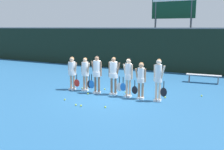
{
  "coord_description": "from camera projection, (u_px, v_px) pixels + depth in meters",
  "views": [
    {
      "loc": [
        5.37,
        -10.39,
        3.07
      ],
      "look_at": [
        -0.05,
        -0.02,
        0.93
      ],
      "focal_mm": 42.0,
      "sensor_mm": 36.0,
      "label": 1
    }
  ],
  "objects": [
    {
      "name": "tennis_ball_0",
      "position": [
        202.0,
        96.0,
        11.76
      ],
      "size": [
        0.07,
        0.07,
        0.07
      ],
      "primitive_type": "sphere",
      "color": "#CCE033",
      "rests_on": "ground_plane"
    },
    {
      "name": "tennis_ball_9",
      "position": [
        165.0,
        97.0,
        11.51
      ],
      "size": [
        0.07,
        0.07,
        0.07
      ],
      "primitive_type": "sphere",
      "color": "#CCE033",
      "rests_on": "ground_plane"
    },
    {
      "name": "tennis_ball_10",
      "position": [
        65.0,
        100.0,
        11.15
      ],
      "size": [
        0.06,
        0.06,
        0.06
      ],
      "primitive_type": "sphere",
      "color": "#CCE033",
      "rests_on": "ground_plane"
    },
    {
      "name": "fence_windscreen",
      "position": [
        162.0,
        50.0,
        18.17
      ],
      "size": [
        60.0,
        0.08,
        3.04
      ],
      "color": "black",
      "rests_on": "ground_plane"
    },
    {
      "name": "tennis_ball_2",
      "position": [
        88.0,
        94.0,
        12.13
      ],
      "size": [
        0.06,
        0.06,
        0.06
      ],
      "primitive_type": "sphere",
      "color": "#CCE033",
      "rests_on": "ground_plane"
    },
    {
      "name": "tennis_ball_4",
      "position": [
        81.0,
        106.0,
        10.27
      ],
      "size": [
        0.07,
        0.07,
        0.07
      ],
      "primitive_type": "sphere",
      "color": "#CCE033",
      "rests_on": "ground_plane"
    },
    {
      "name": "tennis_ball_3",
      "position": [
        76.0,
        105.0,
        10.39
      ],
      "size": [
        0.07,
        0.07,
        0.07
      ],
      "primitive_type": "sphere",
      "color": "#CCE033",
      "rests_on": "ground_plane"
    },
    {
      "name": "player_3",
      "position": [
        114.0,
        73.0,
        11.91
      ],
      "size": [
        0.68,
        0.4,
        1.74
      ],
      "rotation": [
        0.0,
        0.0,
        0.09
      ],
      "color": "#8C664C",
      "rests_on": "ground_plane"
    },
    {
      "name": "tennis_ball_7",
      "position": [
        125.0,
        92.0,
        12.36
      ],
      "size": [
        0.07,
        0.07,
        0.07
      ],
      "primitive_type": "sphere",
      "color": "#CCE033",
      "rests_on": "ground_plane"
    },
    {
      "name": "player_5",
      "position": [
        141.0,
        78.0,
        11.22
      ],
      "size": [
        0.62,
        0.34,
        1.6
      ],
      "rotation": [
        0.0,
        0.0,
        0.06
      ],
      "color": "tan",
      "rests_on": "ground_plane"
    },
    {
      "name": "tennis_ball_5",
      "position": [
        82.0,
        88.0,
        13.25
      ],
      "size": [
        0.07,
        0.07,
        0.07
      ],
      "primitive_type": "sphere",
      "color": "#CCE033",
      "rests_on": "ground_plane"
    },
    {
      "name": "player_0",
      "position": [
        72.0,
        70.0,
        12.87
      ],
      "size": [
        0.69,
        0.39,
        1.65
      ],
      "rotation": [
        0.0,
        0.0,
        -0.06
      ],
      "color": "tan",
      "rests_on": "ground_plane"
    },
    {
      "name": "player_6",
      "position": [
        159.0,
        77.0,
        10.82
      ],
      "size": [
        0.61,
        0.32,
        1.8
      ],
      "rotation": [
        0.0,
        0.0,
        -0.1
      ],
      "color": "beige",
      "rests_on": "ground_plane"
    },
    {
      "name": "player_1",
      "position": [
        85.0,
        72.0,
        12.65
      ],
      "size": [
        0.62,
        0.35,
        1.64
      ],
      "rotation": [
        0.0,
        0.0,
        -0.12
      ],
      "color": "tan",
      "rests_on": "ground_plane"
    },
    {
      "name": "tennis_ball_1",
      "position": [
        105.0,
        89.0,
        13.02
      ],
      "size": [
        0.07,
        0.07,
        0.07
      ],
      "primitive_type": "sphere",
      "color": "#CCE033",
      "rests_on": "ground_plane"
    },
    {
      "name": "tennis_ball_6",
      "position": [
        105.0,
        107.0,
        10.1
      ],
      "size": [
        0.07,
        0.07,
        0.07
      ],
      "primitive_type": "sphere",
      "color": "#CCE033",
      "rests_on": "ground_plane"
    },
    {
      "name": "player_2",
      "position": [
        97.0,
        71.0,
        12.17
      ],
      "size": [
        0.69,
        0.4,
        1.77
      ],
      "rotation": [
        0.0,
        0.0,
        0.01
      ],
      "color": "#8C664C",
      "rests_on": "ground_plane"
    },
    {
      "name": "tennis_ball_8",
      "position": [
        92.0,
        84.0,
        14.2
      ],
      "size": [
        0.07,
        0.07,
        0.07
      ],
      "primitive_type": "sphere",
      "color": "#CCE033",
      "rests_on": "ground_plane"
    },
    {
      "name": "ground_plane",
      "position": [
        113.0,
        95.0,
        12.06
      ],
      "size": [
        140.0,
        140.0,
        0.0
      ],
      "primitive_type": "plane",
      "color": "#235684"
    },
    {
      "name": "bench_courtside",
      "position": [
        204.0,
        76.0,
        14.55
      ],
      "size": [
        1.89,
        0.54,
        0.47
      ],
      "rotation": [
        0.0,
        0.0,
        0.1
      ],
      "color": "#B2B2B7",
      "rests_on": "ground_plane"
    },
    {
      "name": "player_4",
      "position": [
        128.0,
        74.0,
        11.53
      ],
      "size": [
        0.62,
        0.33,
        1.74
      ],
      "rotation": [
        0.0,
        0.0,
        -0.14
      ],
      "color": "beige",
      "rests_on": "ground_plane"
    },
    {
      "name": "scoreboard",
      "position": [
        173.0,
        14.0,
        19.34
      ],
      "size": [
        3.24,
        0.15,
        5.25
      ],
      "color": "#515156",
      "rests_on": "ground_plane"
    }
  ]
}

